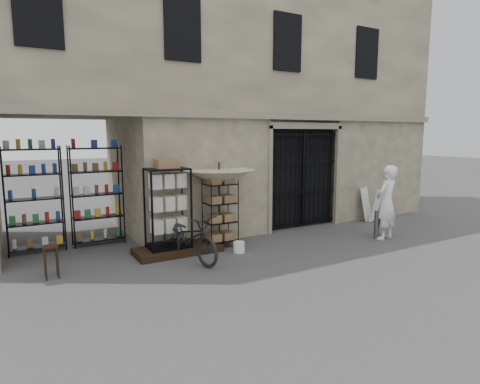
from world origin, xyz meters
TOP-DOWN VIEW (x-y plane):
  - ground at (0.00, 0.00)m, footprint 80.00×80.00m
  - main_building at (0.00, 4.00)m, footprint 14.00×4.00m
  - shop_recess at (-4.50, 2.80)m, footprint 3.00×1.70m
  - shop_shelving at (-4.55, 3.30)m, footprint 2.70×0.50m
  - iron_gate at (1.75, 2.28)m, footprint 2.50×0.21m
  - step_platform at (-2.40, 1.55)m, footprint 2.00×0.90m
  - display_cabinet at (-2.60, 1.58)m, footprint 1.03×0.77m
  - wire_rack at (-1.28, 1.54)m, footprint 0.74×0.54m
  - market_umbrella at (-1.22, 1.71)m, footprint 1.64×1.67m
  - white_bucket at (-1.13, 0.87)m, footprint 0.27×0.27m
  - bicycle at (-2.39, 0.90)m, footprint 0.92×1.18m
  - wooden_stool at (-5.13, 1.21)m, footprint 0.39×0.39m
  - steel_bollard at (2.66, 0.11)m, footprint 0.17×0.17m
  - shopkeeper at (2.84, -0.01)m, footprint 1.18×2.08m
  - easel_sign at (4.16, 1.66)m, footprint 0.67×0.72m

SIDE VIEW (x-z plane):
  - ground at x=0.00m, z-range 0.00..0.00m
  - bicycle at x=-2.39m, z-range -1.00..1.00m
  - shopkeeper at x=2.84m, z-range -0.24..0.24m
  - step_platform at x=-2.40m, z-range 0.00..0.15m
  - white_bucket at x=-1.13m, z-range 0.00..0.25m
  - wooden_stool at x=-5.13m, z-range 0.02..0.66m
  - steel_bollard at x=2.66m, z-range 0.00..0.75m
  - easel_sign at x=4.16m, z-range 0.02..1.07m
  - wire_rack at x=-1.28m, z-range -0.02..1.65m
  - display_cabinet at x=-2.60m, z-range -0.02..1.99m
  - shop_shelving at x=-4.55m, z-range 0.00..2.50m
  - iron_gate at x=1.75m, z-range 0.00..3.00m
  - shop_recess at x=-4.50m, z-range 0.00..3.00m
  - market_umbrella at x=-1.22m, z-range 0.55..3.07m
  - main_building at x=0.00m, z-range 0.00..9.00m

